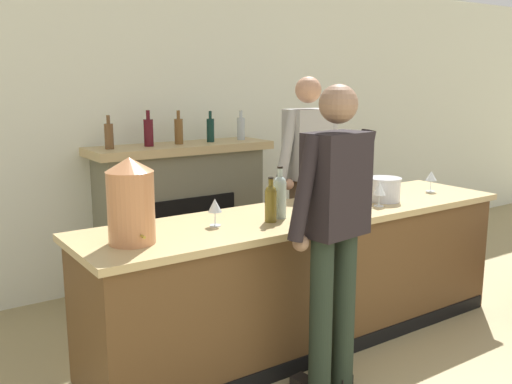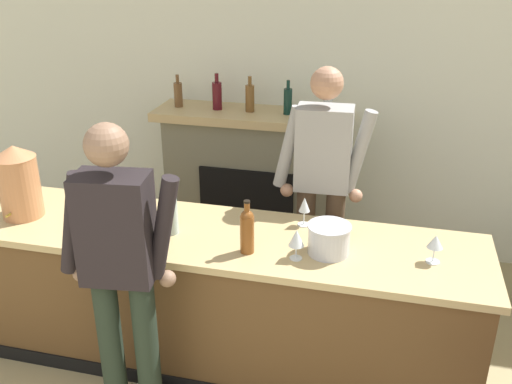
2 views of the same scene
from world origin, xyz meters
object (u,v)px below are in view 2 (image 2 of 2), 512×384
(fireplace_stone, at_px, (253,180))
(person_customer, at_px, (121,272))
(ice_bucket_steel, at_px, (329,239))
(wine_bottle_rose_blush, at_px, (171,210))
(wine_glass_near_bucket, at_px, (304,206))
(wine_glass_front_right, at_px, (435,243))
(wine_glass_front_left, at_px, (107,203))
(wine_glass_by_dispenser, at_px, (296,239))
(wine_bottle_burgundy_dark, at_px, (247,229))
(person_bartender, at_px, (322,187))
(copper_dispenser, at_px, (18,181))
(wine_bottle_merlot_tall, at_px, (151,215))

(fireplace_stone, bearing_deg, person_customer, -93.89)
(ice_bucket_steel, distance_m, wine_bottle_rose_blush, 0.94)
(wine_glass_near_bucket, bearing_deg, ice_bucket_steel, -58.10)
(wine_bottle_rose_blush, bearing_deg, wine_glass_near_bucket, 21.20)
(wine_bottle_rose_blush, relative_size, wine_glass_front_right, 2.03)
(fireplace_stone, distance_m, wine_glass_front_left, 1.66)
(person_customer, bearing_deg, wine_bottle_rose_blush, 85.17)
(fireplace_stone, xyz_separation_m, person_customer, (-0.15, -2.14, 0.35))
(wine_glass_front_right, bearing_deg, wine_glass_near_bucket, 160.48)
(wine_bottle_rose_blush, relative_size, wine_glass_by_dispenser, 1.89)
(ice_bucket_steel, xyz_separation_m, wine_bottle_burgundy_dark, (-0.44, -0.10, 0.06))
(person_bartender, relative_size, copper_dispenser, 3.88)
(wine_glass_by_dispenser, bearing_deg, wine_bottle_merlot_tall, 175.38)
(wine_bottle_burgundy_dark, bearing_deg, copper_dispenser, 175.94)
(person_customer, relative_size, wine_bottle_rose_blush, 5.31)
(ice_bucket_steel, bearing_deg, wine_bottle_rose_blush, 179.16)
(copper_dispenser, xyz_separation_m, wine_glass_by_dispenser, (1.78, -0.11, -0.11))
(fireplace_stone, xyz_separation_m, wine_bottle_burgundy_dark, (0.40, -1.68, 0.43))
(wine_bottle_merlot_tall, bearing_deg, ice_bucket_steel, 1.91)
(wine_glass_near_bucket, bearing_deg, person_bartender, 82.97)
(person_customer, height_order, wine_glass_front_right, person_customer)
(wine_bottle_rose_blush, height_order, wine_glass_front_right, wine_bottle_rose_blush)
(wine_bottle_rose_blush, bearing_deg, wine_glass_by_dispenser, -8.80)
(fireplace_stone, height_order, wine_glass_by_dispenser, fireplace_stone)
(person_bartender, relative_size, wine_glass_by_dispenser, 10.28)
(person_customer, distance_m, wine_glass_near_bucket, 1.17)
(person_customer, relative_size, wine_bottle_burgundy_dark, 5.60)
(wine_bottle_burgundy_dark, relative_size, wine_glass_front_right, 1.92)
(wine_bottle_rose_blush, height_order, wine_glass_near_bucket, wine_bottle_rose_blush)
(wine_bottle_merlot_tall, distance_m, wine_bottle_burgundy_dark, 0.61)
(person_customer, bearing_deg, copper_dispenser, 149.44)
(copper_dispenser, relative_size, wine_glass_near_bucket, 2.54)
(ice_bucket_steel, relative_size, wine_glass_front_right, 1.48)
(person_bartender, height_order, copper_dispenser, person_bartender)
(wine_glass_near_bucket, bearing_deg, wine_bottle_merlot_tall, -158.38)
(copper_dispenser, distance_m, wine_glass_by_dispenser, 1.78)
(fireplace_stone, distance_m, copper_dispenser, 1.99)
(person_customer, relative_size, wine_glass_front_left, 10.49)
(copper_dispenser, xyz_separation_m, wine_bottle_burgundy_dark, (1.50, -0.11, -0.09))
(wine_bottle_rose_blush, relative_size, wine_glass_front_left, 1.98)
(person_customer, distance_m, wine_bottle_merlot_tall, 0.53)
(person_bartender, distance_m, wine_bottle_merlot_tall, 1.18)
(wine_bottle_merlot_tall, xyz_separation_m, wine_glass_near_bucket, (0.86, 0.34, 0.00))
(wine_glass_front_right, relative_size, wine_glass_by_dispenser, 0.93)
(wine_bottle_merlot_tall, distance_m, wine_bottle_rose_blush, 0.12)
(ice_bucket_steel, distance_m, wine_glass_front_left, 1.39)
(wine_bottle_rose_blush, relative_size, wine_glass_near_bucket, 1.81)
(wine_bottle_merlot_tall, relative_size, wine_glass_by_dispenser, 1.60)
(wine_bottle_burgundy_dark, bearing_deg, ice_bucket_steel, 12.47)
(person_customer, relative_size, wine_bottle_merlot_tall, 6.25)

